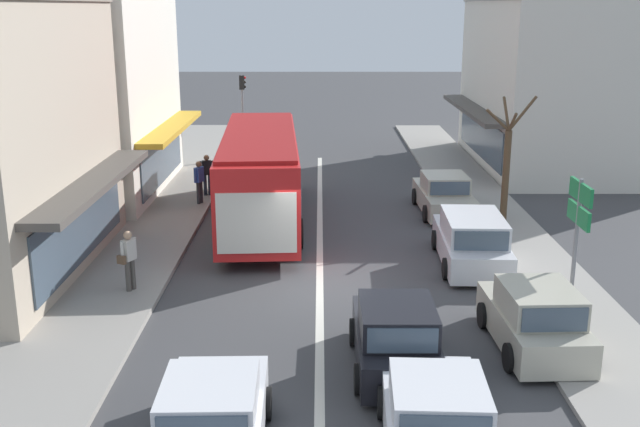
{
  "coord_description": "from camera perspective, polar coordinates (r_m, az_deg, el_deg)",
  "views": [
    {
      "loc": [
        0.01,
        -19.29,
        7.4
      ],
      "look_at": [
        -0.03,
        3.09,
        1.2
      ],
      "focal_mm": 42.0,
      "sensor_mm": 36.0,
      "label": 1
    }
  ],
  "objects": [
    {
      "name": "kerb_right",
      "position": [
        27.06,
        13.32,
        -0.68
      ],
      "size": [
        2.8,
        44.0,
        0.12
      ],
      "primitive_type": "cube",
      "color": "gray",
      "rests_on": "ground"
    },
    {
      "name": "building_right_far",
      "position": [
        37.45,
        18.18,
        9.43
      ],
      "size": [
        8.65,
        11.51,
        7.9
      ],
      "color": "silver",
      "rests_on": "ground"
    },
    {
      "name": "traffic_light_downstreet",
      "position": [
        37.18,
        -5.83,
        8.38
      ],
      "size": [
        0.33,
        0.24,
        4.2
      ],
      "color": "gray",
      "rests_on": "ground"
    },
    {
      "name": "parked_wagon_kerb_second",
      "position": [
        22.47,
        11.56,
        -2.07
      ],
      "size": [
        2.06,
        4.56,
        1.58
      ],
      "color": "silver",
      "rests_on": "ground"
    },
    {
      "name": "ground_plane",
      "position": [
        20.67,
        0.06,
        -5.5
      ],
      "size": [
        140.0,
        140.0,
        0.0
      ],
      "primitive_type": "plane",
      "color": "#3F3F42"
    },
    {
      "name": "pedestrian_with_handbag_near",
      "position": [
        20.28,
        -14.28,
        -3.22
      ],
      "size": [
        0.44,
        0.64,
        1.63
      ],
      "color": "#4C4742",
      "rests_on": "sidewalk_left"
    },
    {
      "name": "pedestrian_far_walker",
      "position": [
        29.99,
        -8.52,
        3.12
      ],
      "size": [
        0.55,
        0.31,
        1.63
      ],
      "color": "#232838",
      "rests_on": "sidewalk_left"
    },
    {
      "name": "lane_centre_line",
      "position": [
        24.44,
        0.07,
        -2.13
      ],
      "size": [
        0.2,
        28.0,
        0.01
      ],
      "primitive_type": "cube",
      "color": "silver",
      "rests_on": "ground"
    },
    {
      "name": "shopfront_mid_block",
      "position": [
        31.79,
        -18.85,
        9.02
      ],
      "size": [
        8.58,
        9.39,
        8.55
      ],
      "color": "silver",
      "rests_on": "ground"
    },
    {
      "name": "hatchback_behind_bus_mid",
      "position": [
        15.92,
        5.87,
        -9.45
      ],
      "size": [
        1.83,
        3.7,
        1.54
      ],
      "color": "black",
      "rests_on": "ground"
    },
    {
      "name": "pedestrian_browsing_midblock",
      "position": [
        28.79,
        -9.1,
        2.58
      ],
      "size": [
        0.36,
        0.52,
        1.63
      ],
      "color": "#333338",
      "rests_on": "sidewalk_left"
    },
    {
      "name": "sedan_adjacent_lane_trail",
      "position": [
        13.11,
        -8.23,
        -15.63
      ],
      "size": [
        1.97,
        4.24,
        1.47
      ],
      "color": "silver",
      "rests_on": "ground"
    },
    {
      "name": "city_bus",
      "position": [
        26.15,
        -4.51,
        3.25
      ],
      "size": [
        3.18,
        10.98,
        3.23
      ],
      "color": "red",
      "rests_on": "ground"
    },
    {
      "name": "sidewalk_left",
      "position": [
        27.2,
        -14.41,
        -0.65
      ],
      "size": [
        5.2,
        44.0,
        0.14
      ],
      "primitive_type": "cube",
      "color": "gray",
      "rests_on": "ground"
    },
    {
      "name": "parked_sedan_kerb_third",
      "position": [
        28.04,
        9.52,
        1.36
      ],
      "size": [
        2.0,
        4.25,
        1.47
      ],
      "color": "#B7B29E",
      "rests_on": "ground"
    },
    {
      "name": "sedan_behind_bus_near",
      "position": [
        13.14,
        8.99,
        -15.58
      ],
      "size": [
        2.04,
        4.27,
        1.47
      ],
      "color": "silver",
      "rests_on": "ground"
    },
    {
      "name": "street_tree_right",
      "position": [
        26.67,
        14.12,
        3.55
      ],
      "size": [
        1.72,
        1.86,
        4.51
      ],
      "color": "brown",
      "rests_on": "ground"
    },
    {
      "name": "parked_hatchback_kerb_front",
      "position": [
        17.4,
        16.12,
        -7.78
      ],
      "size": [
        1.93,
        3.76,
        1.54
      ],
      "color": "#B7B29E",
      "rests_on": "ground"
    },
    {
      "name": "directional_road_sign",
      "position": [
        18.32,
        19.19,
        -0.25
      ],
      "size": [
        0.1,
        1.4,
        3.6
      ],
      "color": "gray",
      "rests_on": "ground"
    }
  ]
}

